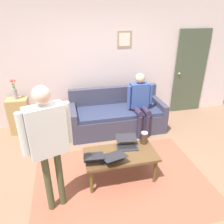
% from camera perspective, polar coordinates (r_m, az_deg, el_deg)
% --- Properties ---
extents(ground_plane, '(7.68, 7.68, 0.00)m').
position_cam_1_polar(ground_plane, '(3.55, 3.30, -16.95)').
color(ground_plane, '#8D6951').
extents(area_rug, '(2.65, 1.91, 0.01)m').
position_cam_1_polar(area_rug, '(3.48, 2.66, -17.99)').
color(area_rug, '#9C5741').
rests_on(area_rug, ground_plane).
extents(back_wall, '(7.04, 0.11, 2.70)m').
position_cam_1_polar(back_wall, '(4.89, -3.62, 13.01)').
color(back_wall, silver).
rests_on(back_wall, ground_plane).
extents(interior_door, '(0.82, 0.09, 2.05)m').
position_cam_1_polar(interior_door, '(5.71, 20.20, 9.98)').
color(interior_door, '#46513F').
rests_on(interior_door, ground_plane).
extents(couch, '(2.00, 0.86, 0.88)m').
position_cam_1_polar(couch, '(4.68, 1.26, -1.11)').
color(couch, '#3D3E54').
rests_on(couch, ground_plane).
extents(coffee_table, '(1.09, 0.56, 0.45)m').
position_cam_1_polar(coffee_table, '(3.30, 2.33, -11.82)').
color(coffee_table, brown).
rests_on(coffee_table, ground_plane).
extents(laptop_left, '(0.37, 0.36, 0.13)m').
position_cam_1_polar(laptop_left, '(3.41, 4.03, -8.55)').
color(laptop_left, '#28282D').
rests_on(laptop_left, coffee_table).
extents(laptop_center, '(0.41, 0.43, 0.15)m').
position_cam_1_polar(laptop_center, '(3.11, -0.07, -12.12)').
color(laptop_center, '#28282D').
rests_on(laptop_center, coffee_table).
extents(laptop_right, '(0.32, 0.38, 0.14)m').
position_cam_1_polar(laptop_right, '(3.13, -4.98, -11.94)').
color(laptop_right, '#28282D').
rests_on(laptop_right, coffee_table).
extents(french_press, '(0.13, 0.11, 0.23)m').
position_cam_1_polar(french_press, '(3.47, 8.64, -6.88)').
color(french_press, '#4C3323').
rests_on(french_press, coffee_table).
extents(side_shelf, '(0.42, 0.32, 0.77)m').
position_cam_1_polar(side_shelf, '(4.93, -23.56, -0.93)').
color(side_shelf, tan).
rests_on(side_shelf, ground_plane).
extents(flower_vase, '(0.10, 0.09, 0.42)m').
position_cam_1_polar(flower_vase, '(4.72, -24.79, 5.39)').
color(flower_vase, '#A09DA2').
rests_on(flower_vase, side_shelf).
extents(person_standing, '(0.59, 0.32, 1.71)m').
position_cam_1_polar(person_standing, '(2.55, -16.97, -6.37)').
color(person_standing, '#494D31').
rests_on(person_standing, ground_plane).
extents(person_seated, '(0.55, 0.51, 1.28)m').
position_cam_1_polar(person_seated, '(4.43, 7.61, 3.09)').
color(person_seated, '#312640').
rests_on(person_seated, ground_plane).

